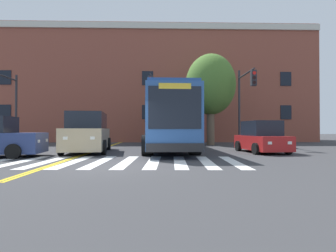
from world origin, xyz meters
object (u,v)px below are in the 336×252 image
city_bus (167,120)px  traffic_light_far_corner (8,97)px  street_tree_curbside_large (211,85)px  car_red_far_lane (261,138)px  car_tan_near_lane (88,133)px  traffic_light_near_corner (245,94)px  car_teal_behind_bus (171,134)px  traffic_light_overhead (153,98)px

city_bus → traffic_light_far_corner: 11.56m
traffic_light_far_corner → street_tree_curbside_large: street_tree_curbside_large is taller
car_red_far_lane → traffic_light_far_corner: size_ratio=0.71×
car_tan_near_lane → traffic_light_near_corner: (10.07, 3.56, 2.73)m
car_teal_behind_bus → traffic_light_far_corner: traffic_light_far_corner is taller
traffic_light_overhead → traffic_light_near_corner: bearing=-12.3°
car_red_far_lane → car_teal_behind_bus: (-4.62, 12.82, -0.00)m
car_teal_behind_bus → traffic_light_far_corner: size_ratio=0.84×
traffic_light_far_corner → car_red_far_lane: bearing=-14.5°
car_tan_near_lane → car_teal_behind_bus: (5.12, 12.45, -0.26)m
city_bus → car_red_far_lane: 5.68m
city_bus → traffic_light_overhead: 3.99m
car_red_far_lane → traffic_light_overhead: bearing=139.1°
car_tan_near_lane → car_teal_behind_bus: bearing=67.6°
car_red_far_lane → street_tree_curbside_large: (-1.55, 6.86, 4.12)m
traffic_light_near_corner → car_teal_behind_bus: bearing=119.1°
city_bus → street_tree_curbside_large: 6.87m
traffic_light_overhead → car_teal_behind_bus: bearing=78.1°
car_tan_near_lane → car_teal_behind_bus: car_tan_near_lane is taller
car_tan_near_lane → car_red_far_lane: bearing=-2.2°
traffic_light_overhead → traffic_light_far_corner: bearing=-173.8°
city_bus → traffic_light_near_corner: traffic_light_near_corner is taller
street_tree_curbside_large → traffic_light_overhead: bearing=-162.1°
traffic_light_overhead → street_tree_curbside_large: (4.64, 1.50, 1.24)m
car_red_far_lane → street_tree_curbside_large: 8.15m
city_bus → street_tree_curbside_large: bearing=53.2°
traffic_light_near_corner → traffic_light_overhead: bearing=167.7°
car_red_far_lane → traffic_light_near_corner: bearing=85.2°
traffic_light_overhead → city_bus: bearing=-74.4°
car_red_far_lane → traffic_light_overhead: traffic_light_overhead is taller
traffic_light_near_corner → traffic_light_far_corner: size_ratio=1.08×
city_bus → car_teal_behind_bus: (0.62, 10.89, -1.08)m
car_tan_near_lane → traffic_light_near_corner: bearing=19.5°
traffic_light_overhead → street_tree_curbside_large: size_ratio=0.73×
traffic_light_overhead → street_tree_curbside_large: bearing=17.9°
city_bus → traffic_light_far_corner: size_ratio=2.11×
car_tan_near_lane → car_red_far_lane: 9.75m
car_red_far_lane → car_teal_behind_bus: bearing=109.8°
city_bus → car_red_far_lane: city_bus is taller
car_tan_near_lane → street_tree_curbside_large: street_tree_curbside_large is taller
street_tree_curbside_large → car_red_far_lane: bearing=-77.3°
car_tan_near_lane → traffic_light_overhead: traffic_light_overhead is taller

